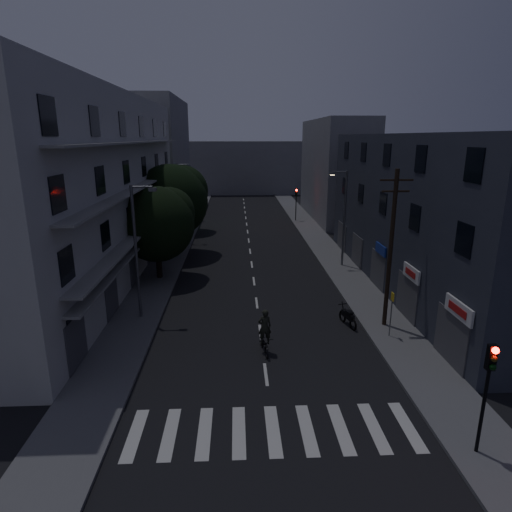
{
  "coord_description": "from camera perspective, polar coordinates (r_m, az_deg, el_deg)",
  "views": [
    {
      "loc": [
        -1.29,
        -15.83,
        10.77
      ],
      "look_at": [
        0.0,
        12.0,
        3.0
      ],
      "focal_mm": 30.0,
      "sensor_mm": 36.0,
      "label": 1
    }
  ],
  "objects": [
    {
      "name": "building_far_end",
      "position": [
        86.04,
        -1.83,
        11.73
      ],
      "size": [
        24.0,
        8.0,
        10.0
      ],
      "primitive_type": "cube",
      "color": "slate",
      "rests_on": "ground"
    },
    {
      "name": "street_lamp_right",
      "position": [
        36.51,
        11.56,
        5.54
      ],
      "size": [
        1.51,
        0.25,
        8.0
      ],
      "color": "#5A5D62",
      "rests_on": "sidewalk_right"
    },
    {
      "name": "building_far_left",
      "position": [
        64.78,
        -12.48,
        12.78
      ],
      "size": [
        6.0,
        20.0,
        16.0
      ],
      "primitive_type": "cube",
      "color": "slate",
      "rests_on": "ground"
    },
    {
      "name": "street_lamp_left_near",
      "position": [
        26.05,
        -15.51,
        1.3
      ],
      "size": [
        1.51,
        0.25,
        8.0
      ],
      "color": "#58595F",
      "rests_on": "sidewalk_left"
    },
    {
      "name": "tree_mid",
      "position": [
        40.25,
        -11.19,
        7.55
      ],
      "size": [
        6.76,
        6.76,
        8.32
      ],
      "color": "black",
      "rests_on": "sidewalk_left"
    },
    {
      "name": "cyclist",
      "position": [
        22.35,
        1.16,
        -10.9
      ],
      "size": [
        0.91,
        1.96,
        2.39
      ],
      "rotation": [
        0.0,
        0.0,
        0.14
      ],
      "color": "black",
      "rests_on": "ground"
    },
    {
      "name": "utility_pole",
      "position": [
        25.03,
        17.53,
        1.2
      ],
      "size": [
        1.8,
        0.24,
        9.0
      ],
      "color": "black",
      "rests_on": "sidewalk_right"
    },
    {
      "name": "street_lamp_left_far",
      "position": [
        45.75,
        -10.15,
        7.59
      ],
      "size": [
        1.51,
        0.25,
        8.0
      ],
      "color": "#57595E",
      "rests_on": "sidewalk_left"
    },
    {
      "name": "tree_near",
      "position": [
        33.44,
        -13.03,
        4.54
      ],
      "size": [
        5.76,
        5.76,
        7.11
      ],
      "color": "black",
      "rests_on": "sidewalk_left"
    },
    {
      "name": "sidewalk_left",
      "position": [
        42.67,
        -10.94,
        0.78
      ],
      "size": [
        3.0,
        90.0,
        0.15
      ],
      "primitive_type": "cube",
      "color": "#565659",
      "rests_on": "ground"
    },
    {
      "name": "lane_markings",
      "position": [
        48.32,
        -1.06,
        2.71
      ],
      "size": [
        0.15,
        60.5,
        0.01
      ],
      "color": "beige",
      "rests_on": "ground"
    },
    {
      "name": "motorcycle",
      "position": [
        26.05,
        12.14,
        -8.01
      ],
      "size": [
        0.77,
        1.94,
        1.27
      ],
      "rotation": [
        0.0,
        0.0,
        0.26
      ],
      "color": "black",
      "rests_on": "ground"
    },
    {
      "name": "building_far_right",
      "position": [
        59.49,
        10.46,
        11.22
      ],
      "size": [
        6.0,
        20.0,
        13.0
      ],
      "primitive_type": "cube",
      "color": "slate",
      "rests_on": "ground"
    },
    {
      "name": "traffic_signal_far_left",
      "position": [
        57.33,
        -7.83,
        7.75
      ],
      "size": [
        0.28,
        0.37,
        4.1
      ],
      "color": "black",
      "rests_on": "sidewalk_left"
    },
    {
      "name": "traffic_signal_far_right",
      "position": [
        56.38,
        5.38,
        7.7
      ],
      "size": [
        0.28,
        0.37,
        4.1
      ],
      "color": "black",
      "rests_on": "sidewalk_right"
    },
    {
      "name": "building_left",
      "position": [
        35.68,
        -20.3,
        8.55
      ],
      "size": [
        7.0,
        36.0,
        14.0
      ],
      "color": "#B0B0AB",
      "rests_on": "ground"
    },
    {
      "name": "sidewalk_right",
      "position": [
        43.12,
        9.2,
        1.02
      ],
      "size": [
        3.0,
        90.0,
        0.15
      ],
      "primitive_type": "cube",
      "color": "#565659",
      "rests_on": "ground"
    },
    {
      "name": "building_right",
      "position": [
        33.08,
        21.16,
        5.36
      ],
      "size": [
        6.19,
        28.0,
        11.0
      ],
      "color": "#2A2D39",
      "rests_on": "ground"
    },
    {
      "name": "traffic_signal_near",
      "position": [
        16.63,
        28.62,
        -13.97
      ],
      "size": [
        0.28,
        0.37,
        4.1
      ],
      "color": "black",
      "rests_on": "sidewalk_right"
    },
    {
      "name": "tree_far",
      "position": [
        50.37,
        -9.58,
        8.08
      ],
      "size": [
        5.46,
        5.46,
        6.75
      ],
      "color": "black",
      "rests_on": "sidewalk_left"
    },
    {
      "name": "crosswalk",
      "position": [
        17.58,
        2.28,
        -22.2
      ],
      "size": [
        10.9,
        3.0,
        0.01
      ],
      "color": "beige",
      "rests_on": "ground"
    },
    {
      "name": "ground",
      "position": [
        42.25,
        -0.82,
        0.81
      ],
      "size": [
        160.0,
        160.0,
        0.0
      ],
      "primitive_type": "plane",
      "color": "black",
      "rests_on": "ground"
    },
    {
      "name": "bus_stop_sign",
      "position": [
        24.52,
        17.64,
        -6.42
      ],
      "size": [
        0.06,
        0.35,
        2.52
      ],
      "color": "#595B60",
      "rests_on": "sidewalk_right"
    }
  ]
}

